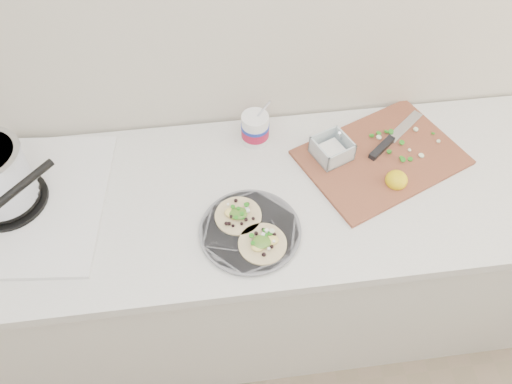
{
  "coord_description": "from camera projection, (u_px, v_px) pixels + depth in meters",
  "views": [
    {
      "loc": [
        -0.03,
        0.49,
        2.12
      ],
      "look_at": [
        0.09,
        1.37,
        0.96
      ],
      "focal_mm": 35.0,
      "sensor_mm": 36.0,
      "label": 1
    }
  ],
  "objects": [
    {
      "name": "cutboard",
      "position": [
        377.0,
        154.0,
        1.61
      ],
      "size": [
        0.59,
        0.51,
        0.08
      ],
      "rotation": [
        0.0,
        0.0,
        0.4
      ],
      "color": "brown",
      "rests_on": "counter"
    },
    {
      "name": "taco_plate",
      "position": [
        250.0,
        229.0,
        1.44
      ],
      "size": [
        0.3,
        0.3,
        0.04
      ],
      "rotation": [
        0.0,
        0.0,
        0.24
      ],
      "color": "slate",
      "rests_on": "counter"
    },
    {
      "name": "counter",
      "position": [
        231.0,
        264.0,
        1.89
      ],
      "size": [
        2.44,
        0.66,
        0.9
      ],
      "color": "silver",
      "rests_on": "ground"
    },
    {
      "name": "stove",
      "position": [
        0.0,
        186.0,
        1.44
      ],
      "size": [
        0.62,
        0.58,
        0.27
      ],
      "rotation": [
        0.0,
        0.0,
        -0.1
      ],
      "color": "silver",
      "rests_on": "counter"
    },
    {
      "name": "tub",
      "position": [
        256.0,
        126.0,
        1.62
      ],
      "size": [
        0.09,
        0.09,
        0.21
      ],
      "rotation": [
        0.0,
        0.0,
        0.18
      ],
      "color": "white",
      "rests_on": "counter"
    }
  ]
}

